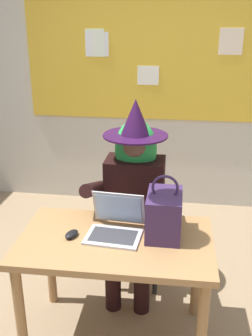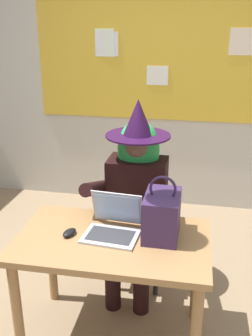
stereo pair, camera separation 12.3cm
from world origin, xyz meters
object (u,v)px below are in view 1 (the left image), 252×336
computer_mouse (72,234)px  person_costumed (134,187)px  desk_main (115,254)px  chair_at_desk (135,214)px  laptop (115,225)px  handbag (164,214)px

computer_mouse → person_costumed: bearing=80.3°
desk_main → chair_at_desk: 0.70m
person_costumed → chair_at_desk: bearing=-178.4°
chair_at_desk → laptop: 0.68m
chair_at_desk → handbag: 0.73m
computer_mouse → handbag: bearing=28.2°
laptop → computer_mouse: bearing=-158.4°
chair_at_desk → laptop: (-0.04, -0.64, 0.25)m
chair_at_desk → person_costumed: bearing=-0.9°
computer_mouse → desk_main: bearing=20.2°
handbag → laptop: bearing=-174.0°
person_costumed → desk_main: bearing=-3.3°
handbag → desk_main: bearing=-161.4°
chair_at_desk → laptop: laptop is taller
desk_main → laptop: laptop is taller
person_costumed → laptop: 0.51m
chair_at_desk → handbag: bearing=19.4°
laptop → computer_mouse: (-0.25, -0.08, -0.04)m
desk_main → person_costumed: 0.61m
computer_mouse → laptop: bearing=34.2°
laptop → handbag: handbag is taller
desk_main → person_costumed: bearing=86.3°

